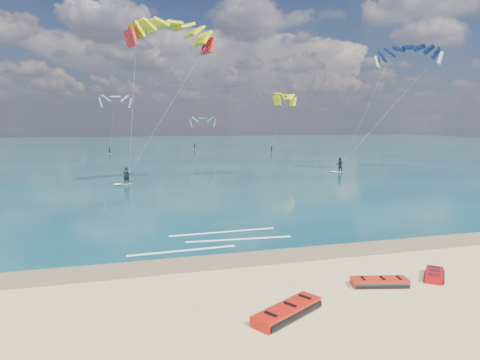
% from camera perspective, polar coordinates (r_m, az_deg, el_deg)
% --- Properties ---
extents(ground, '(320.00, 320.00, 0.00)m').
position_cam_1_polar(ground, '(56.52, -11.73, 0.83)').
color(ground, tan).
rests_on(ground, ground).
extents(wet_sand_strip, '(320.00, 2.40, 0.01)m').
position_cam_1_polar(wet_sand_strip, '(20.46, -3.97, -10.82)').
color(wet_sand_strip, brown).
rests_on(wet_sand_strip, ground).
extents(sea, '(320.00, 200.00, 0.04)m').
position_cam_1_polar(sea, '(120.25, -13.97, 4.25)').
color(sea, '#0A2C3A').
rests_on(sea, ground).
extents(packed_kite_left, '(3.28, 2.59, 0.43)m').
position_cam_1_polar(packed_kite_left, '(15.17, 6.33, -17.63)').
color(packed_kite_left, red).
rests_on(packed_kite_left, ground).
extents(packed_kite_mid, '(2.58, 1.55, 0.37)m').
position_cam_1_polar(packed_kite_mid, '(18.46, 18.10, -13.27)').
color(packed_kite_mid, red).
rests_on(packed_kite_mid, ground).
extents(packed_kite_right, '(1.93, 2.00, 0.36)m').
position_cam_1_polar(packed_kite_right, '(20.11, 24.45, -11.84)').
color(packed_kite_right, '#AB070F').
rests_on(packed_kite_right, ground).
extents(kitesurfer_main, '(11.98, 7.36, 17.51)m').
position_cam_1_polar(kitesurfer_main, '(44.35, -12.05, 10.76)').
color(kitesurfer_main, yellow).
rests_on(kitesurfer_main, sea).
extents(kitesurfer_far, '(12.36, 8.90, 17.16)m').
position_cam_1_polar(kitesurfer_far, '(57.61, 17.48, 9.55)').
color(kitesurfer_far, '#B9E422').
rests_on(kitesurfer_far, sea).
extents(shoreline_foam, '(9.12, 3.61, 0.01)m').
position_cam_1_polar(shoreline_foam, '(23.99, -3.08, -7.94)').
color(shoreline_foam, white).
rests_on(shoreline_foam, ground).
extents(distant_kites, '(77.57, 36.60, 14.07)m').
position_cam_1_polar(distant_kites, '(92.57, -21.03, 6.65)').
color(distant_kites, yellow).
rests_on(distant_kites, ground).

